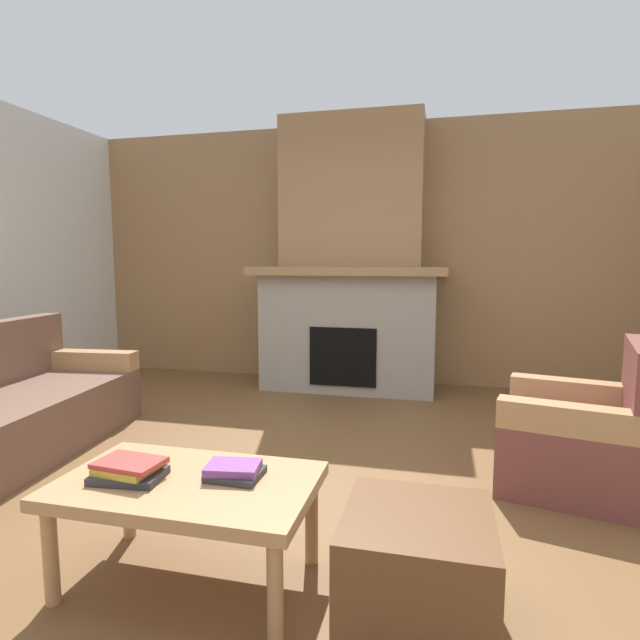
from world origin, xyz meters
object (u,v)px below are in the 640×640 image
object	(u,v)px
armchair	(584,437)
coffee_table	(188,492)
ottoman	(417,568)
couch	(7,411)
fireplace	(351,273)

from	to	relation	value
armchair	coffee_table	size ratio (longest dim) A/B	0.92
coffee_table	ottoman	xyz separation A→B (m)	(0.89, -0.01, -0.18)
ottoman	couch	bearing A→B (deg)	160.19
armchair	coffee_table	xyz separation A→B (m)	(-1.75, -1.30, 0.08)
coffee_table	couch	bearing A→B (deg)	152.24
armchair	ottoman	world-z (taller)	armchair
armchair	couch	bearing A→B (deg)	-174.85
couch	ottoman	bearing A→B (deg)	-19.81
armchair	coffee_table	bearing A→B (deg)	-143.36
fireplace	armchair	xyz separation A→B (m)	(1.70, -2.00, -0.87)
fireplace	couch	distance (m)	3.13
couch	armchair	distance (m)	3.62
couch	armchair	size ratio (longest dim) A/B	2.05
fireplace	ottoman	size ratio (longest dim) A/B	5.19
armchair	ottoman	size ratio (longest dim) A/B	1.76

